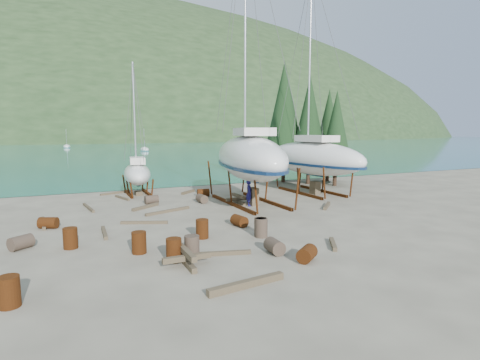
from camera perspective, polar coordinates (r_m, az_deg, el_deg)
name	(u,v)px	position (r m, az deg, el deg)	size (l,w,h in m)	color
ground	(241,227)	(19.30, 0.21, -7.19)	(600.00, 600.00, 0.00)	#615B4C
bay_water	(77,138)	(332.06, -23.53, 5.88)	(700.00, 700.00, 0.00)	teal
far_hill	(77,138)	(337.06, -23.55, 5.89)	(800.00, 360.00, 110.00)	#1E3018
far_house_center	(39,136)	(207.30, -28.27, 5.93)	(6.60, 5.60, 5.60)	beige
far_house_right	(144,136)	(210.38, -14.48, 6.57)	(6.60, 5.60, 5.60)	beige
cypress_near_right	(309,122)	(35.41, 10.53, 8.75)	(3.60, 3.60, 10.00)	black
cypress_mid_right	(336,131)	(34.71, 14.46, 7.23)	(3.06, 3.06, 8.50)	black
cypress_back_left	(284,113)	(36.29, 6.75, 10.16)	(4.14, 4.14, 11.50)	black
cypress_far_right	(329,128)	(37.99, 13.36, 7.69)	(3.24, 3.24, 9.00)	black
moored_boat_mid	(145,150)	(98.67, -14.34, 4.51)	(2.00, 5.00, 6.05)	silver
moored_boat_far	(67,147)	(127.01, -24.88, 4.64)	(2.00, 5.00, 6.05)	silver
large_sailboat_near	(249,157)	(25.08, 1.40, 3.53)	(6.43, 13.05, 19.75)	silver
large_sailboat_far	(312,158)	(30.05, 10.88, 3.37)	(3.93, 11.17, 17.36)	silver
small_sailboat_shore	(137,173)	(29.98, -15.40, 0.99)	(2.71, 6.48, 10.07)	silver
worker	(249,193)	(24.52, 1.41, -1.99)	(0.63, 0.42, 1.74)	#141250
drum_0	(9,292)	(12.57, -31.76, -14.28)	(0.58, 0.58, 0.88)	#592E0F
drum_1	(274,246)	(15.26, 5.28, -10.04)	(0.58, 0.58, 0.88)	#2D2823
drum_2	(48,223)	(21.29, -27.17, -5.83)	(0.58, 0.58, 0.88)	#592E0F
drum_4	(203,193)	(28.38, -5.62, -1.93)	(0.58, 0.58, 0.88)	#592E0F
drum_5	(260,227)	(17.57, 3.13, -7.18)	(0.58, 0.58, 0.88)	#2D2823
drum_6	(239,221)	(19.38, -0.10, -6.24)	(0.58, 0.58, 0.88)	#592E0F
drum_8	(70,238)	(17.30, -24.43, -8.07)	(0.58, 0.58, 0.88)	#592E0F
drum_9	(152,200)	(26.08, -13.33, -2.91)	(0.58, 0.58, 0.88)	#2D2823
drum_10	(139,243)	(15.71, -15.13, -9.18)	(0.58, 0.58, 0.88)	#592E0F
drum_11	(202,199)	(25.85, -5.84, -2.84)	(0.58, 0.58, 0.88)	#2D2823
drum_12	(307,254)	(14.54, 10.16, -11.01)	(0.58, 0.58, 0.88)	#592E0F
drum_13	(174,250)	(14.51, -10.04, -10.43)	(0.58, 0.58, 0.88)	#592E0F
drum_14	(202,229)	(17.33, -5.77, -7.41)	(0.58, 0.58, 0.88)	#592E0F
drum_15	(21,242)	(18.15, -30.39, -8.21)	(0.58, 0.58, 0.88)	#2D2823
drum_16	(192,247)	(14.75, -7.34, -10.07)	(0.58, 0.58, 0.88)	#2D2823
drum_17	(261,228)	(17.45, 3.27, -7.28)	(0.58, 0.58, 0.88)	#2D2823
timber_0	(115,193)	(31.05, -18.47, -1.88)	(0.14, 2.47, 0.14)	brown
timber_1	(327,206)	(24.90, 13.09, -3.84)	(0.19, 2.10, 0.19)	brown
timber_5	(219,253)	(15.04, -3.28, -11.11)	(0.16, 2.58, 0.16)	brown
timber_6	(188,192)	(30.07, -7.90, -1.82)	(0.19, 1.77, 0.19)	brown
timber_7	(333,244)	(16.67, 14.00, -9.45)	(0.17, 1.61, 0.17)	brown
timber_8	(146,207)	(24.67, -14.18, -3.98)	(0.19, 2.29, 0.19)	brown
timber_9	(122,198)	(28.58, -17.52, -2.61)	(0.15, 2.18, 0.15)	brown
timber_10	(168,211)	(23.16, -10.89, -4.66)	(0.16, 3.14, 0.16)	brown
timber_11	(144,222)	(20.58, -14.40, -6.28)	(0.15, 2.47, 0.15)	brown
timber_12	(104,233)	(19.08, -19.96, -7.55)	(0.17, 2.16, 0.17)	brown
timber_15	(88,208)	(25.65, -22.09, -3.92)	(0.15, 2.92, 0.15)	brown
timber_16	(247,284)	(12.15, 1.05, -15.55)	(0.23, 2.75, 0.23)	brown
timber_17	(43,223)	(22.31, -27.79, -5.84)	(0.16, 2.76, 0.16)	brown
timber_pile_fore	(187,258)	(14.00, -8.09, -11.66)	(1.80, 1.80, 0.60)	brown
timber_pile_aft	(238,199)	(25.55, -0.24, -2.91)	(1.80, 1.80, 0.60)	brown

